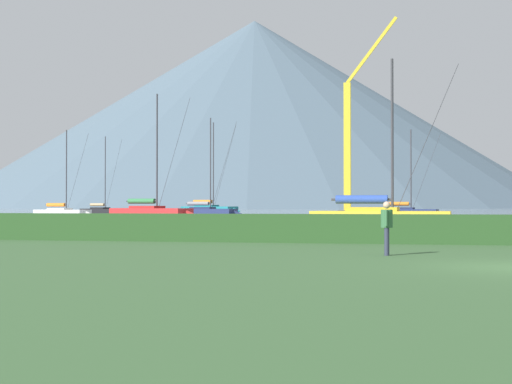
{
  "coord_description": "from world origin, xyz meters",
  "views": [
    {
      "loc": [
        -2.73,
        -19.7,
        1.59
      ],
      "look_at": [
        -16.96,
        46.88,
        2.62
      ],
      "focal_mm": 53.31,
      "sensor_mm": 36.0,
      "label": 1
    }
  ],
  "objects_px": {
    "sailboat_slip_9": "(103,211)",
    "person_standing_walker": "(387,224)",
    "sailboat_slip_0": "(407,213)",
    "dock_crane": "(349,154)",
    "sailboat_slip_5": "(383,220)",
    "sailboat_slip_10": "(152,213)",
    "sailboat_slip_6": "(63,213)",
    "sailboat_slip_12": "(210,210)",
    "sailboat_slip_8": "(207,212)"
  },
  "relations": [
    {
      "from": "sailboat_slip_6",
      "to": "person_standing_walker",
      "type": "relative_size",
      "value": 5.6
    },
    {
      "from": "sailboat_slip_0",
      "to": "sailboat_slip_10",
      "type": "height_order",
      "value": "sailboat_slip_10"
    },
    {
      "from": "sailboat_slip_0",
      "to": "sailboat_slip_5",
      "type": "height_order",
      "value": "sailboat_slip_5"
    },
    {
      "from": "sailboat_slip_9",
      "to": "person_standing_walker",
      "type": "xyz_separation_m",
      "value": [
        38.45,
        -67.09,
        0.39
      ]
    },
    {
      "from": "sailboat_slip_6",
      "to": "sailboat_slip_9",
      "type": "bearing_deg",
      "value": 112.71
    },
    {
      "from": "dock_crane",
      "to": "sailboat_slip_10",
      "type": "bearing_deg",
      "value": -122.19
    },
    {
      "from": "sailboat_slip_0",
      "to": "dock_crane",
      "type": "xyz_separation_m",
      "value": [
        -6.69,
        9.72,
        6.82
      ]
    },
    {
      "from": "sailboat_slip_9",
      "to": "sailboat_slip_10",
      "type": "height_order",
      "value": "sailboat_slip_10"
    },
    {
      "from": "sailboat_slip_0",
      "to": "sailboat_slip_5",
      "type": "bearing_deg",
      "value": -82.38
    },
    {
      "from": "sailboat_slip_0",
      "to": "dock_crane",
      "type": "distance_m",
      "value": 13.63
    },
    {
      "from": "sailboat_slip_0",
      "to": "sailboat_slip_6",
      "type": "bearing_deg",
      "value": -161.14
    },
    {
      "from": "person_standing_walker",
      "to": "sailboat_slip_9",
      "type": "bearing_deg",
      "value": 121.81
    },
    {
      "from": "sailboat_slip_10",
      "to": "sailboat_slip_12",
      "type": "distance_m",
      "value": 33.69
    },
    {
      "from": "sailboat_slip_8",
      "to": "sailboat_slip_9",
      "type": "distance_m",
      "value": 21.5
    },
    {
      "from": "sailboat_slip_0",
      "to": "sailboat_slip_10",
      "type": "bearing_deg",
      "value": -137.41
    },
    {
      "from": "sailboat_slip_0",
      "to": "sailboat_slip_5",
      "type": "relative_size",
      "value": 0.97
    },
    {
      "from": "sailboat_slip_10",
      "to": "person_standing_walker",
      "type": "bearing_deg",
      "value": -46.02
    },
    {
      "from": "sailboat_slip_8",
      "to": "sailboat_slip_10",
      "type": "bearing_deg",
      "value": -84.16
    },
    {
      "from": "sailboat_slip_12",
      "to": "sailboat_slip_0",
      "type": "bearing_deg",
      "value": -16.8
    },
    {
      "from": "sailboat_slip_0",
      "to": "sailboat_slip_12",
      "type": "distance_m",
      "value": 32.04
    },
    {
      "from": "sailboat_slip_12",
      "to": "sailboat_slip_10",
      "type": "bearing_deg",
      "value": -64.59
    },
    {
      "from": "sailboat_slip_6",
      "to": "person_standing_walker",
      "type": "height_order",
      "value": "sailboat_slip_6"
    },
    {
      "from": "sailboat_slip_6",
      "to": "sailboat_slip_8",
      "type": "height_order",
      "value": "sailboat_slip_8"
    },
    {
      "from": "sailboat_slip_5",
      "to": "dock_crane",
      "type": "bearing_deg",
      "value": 100.66
    },
    {
      "from": "sailboat_slip_12",
      "to": "dock_crane",
      "type": "bearing_deg",
      "value": -5.93
    },
    {
      "from": "sailboat_slip_12",
      "to": "person_standing_walker",
      "type": "distance_m",
      "value": 78.94
    },
    {
      "from": "sailboat_slip_6",
      "to": "sailboat_slip_8",
      "type": "xyz_separation_m",
      "value": [
        14.16,
        4.82,
        0.06
      ]
    },
    {
      "from": "sailboat_slip_6",
      "to": "sailboat_slip_12",
      "type": "height_order",
      "value": "sailboat_slip_12"
    },
    {
      "from": "sailboat_slip_5",
      "to": "sailboat_slip_12",
      "type": "bearing_deg",
      "value": 117.82
    },
    {
      "from": "sailboat_slip_0",
      "to": "sailboat_slip_12",
      "type": "xyz_separation_m",
      "value": [
        -26.08,
        18.61,
        0.13
      ]
    },
    {
      "from": "sailboat_slip_5",
      "to": "dock_crane",
      "type": "relative_size",
      "value": 0.41
    },
    {
      "from": "sailboat_slip_5",
      "to": "sailboat_slip_6",
      "type": "relative_size",
      "value": 1.03
    },
    {
      "from": "sailboat_slip_6",
      "to": "sailboat_slip_10",
      "type": "relative_size",
      "value": 0.81
    },
    {
      "from": "sailboat_slip_5",
      "to": "sailboat_slip_8",
      "type": "height_order",
      "value": "sailboat_slip_8"
    },
    {
      "from": "sailboat_slip_10",
      "to": "sailboat_slip_12",
      "type": "height_order",
      "value": "sailboat_slip_12"
    },
    {
      "from": "sailboat_slip_5",
      "to": "sailboat_slip_6",
      "type": "bearing_deg",
      "value": 141.27
    },
    {
      "from": "sailboat_slip_6",
      "to": "sailboat_slip_5",
      "type": "bearing_deg",
      "value": -29.81
    },
    {
      "from": "sailboat_slip_9",
      "to": "sailboat_slip_12",
      "type": "relative_size",
      "value": 0.82
    },
    {
      "from": "sailboat_slip_9",
      "to": "sailboat_slip_12",
      "type": "distance_m",
      "value": 14.21
    },
    {
      "from": "sailboat_slip_5",
      "to": "person_standing_walker",
      "type": "relative_size",
      "value": 5.76
    },
    {
      "from": "sailboat_slip_8",
      "to": "sailboat_slip_10",
      "type": "relative_size",
      "value": 0.94
    },
    {
      "from": "sailboat_slip_9",
      "to": "sailboat_slip_10",
      "type": "xyz_separation_m",
      "value": [
        16.08,
        -26.12,
        0.14
      ]
    },
    {
      "from": "sailboat_slip_5",
      "to": "sailboat_slip_9",
      "type": "bearing_deg",
      "value": 131.11
    },
    {
      "from": "dock_crane",
      "to": "sailboat_slip_6",
      "type": "bearing_deg",
      "value": -150.62
    },
    {
      "from": "sailboat_slip_8",
      "to": "sailboat_slip_9",
      "type": "xyz_separation_m",
      "value": [
        -17.36,
        12.69,
        -0.06
      ]
    },
    {
      "from": "sailboat_slip_6",
      "to": "person_standing_walker",
      "type": "bearing_deg",
      "value": -42.22
    },
    {
      "from": "sailboat_slip_10",
      "to": "sailboat_slip_12",
      "type": "xyz_separation_m",
      "value": [
        -3.92,
        33.46,
        0.02
      ]
    },
    {
      "from": "sailboat_slip_6",
      "to": "dock_crane",
      "type": "relative_size",
      "value": 0.4
    },
    {
      "from": "sailboat_slip_0",
      "to": "person_standing_walker",
      "type": "relative_size",
      "value": 5.56
    },
    {
      "from": "sailboat_slip_5",
      "to": "person_standing_walker",
      "type": "height_order",
      "value": "sailboat_slip_5"
    }
  ]
}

